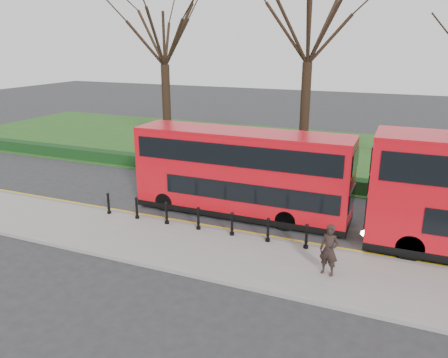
% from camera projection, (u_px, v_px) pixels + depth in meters
% --- Properties ---
extents(ground, '(120.00, 120.00, 0.00)m').
position_uv_depth(ground, '(211.00, 221.00, 20.60)').
color(ground, '#28282B').
rests_on(ground, ground).
extents(pavement, '(60.00, 4.00, 0.15)m').
position_uv_depth(pavement, '(180.00, 246.00, 17.94)').
color(pavement, gray).
rests_on(pavement, ground).
extents(kerb, '(60.00, 0.25, 0.16)m').
position_uv_depth(kerb, '(202.00, 228.00, 19.70)').
color(kerb, slate).
rests_on(kerb, ground).
extents(grass_verge, '(60.00, 18.00, 0.06)m').
position_uv_depth(grass_verge, '(291.00, 151.00, 33.78)').
color(grass_verge, '#204A18').
rests_on(grass_verge, ground).
extents(hedge, '(60.00, 0.90, 0.80)m').
position_uv_depth(hedge, '(257.00, 175.00, 26.46)').
color(hedge, black).
rests_on(hedge, ground).
extents(yellow_line_outer, '(60.00, 0.10, 0.01)m').
position_uv_depth(yellow_line_outer, '(204.00, 226.00, 19.98)').
color(yellow_line_outer, yellow).
rests_on(yellow_line_outer, ground).
extents(yellow_line_inner, '(60.00, 0.10, 0.01)m').
position_uv_depth(yellow_line_inner, '(206.00, 225.00, 20.16)').
color(yellow_line_inner, yellow).
rests_on(yellow_line_inner, ground).
extents(tree_left, '(7.67, 7.67, 11.98)m').
position_uv_depth(tree_left, '(164.00, 32.00, 29.74)').
color(tree_left, black).
rests_on(tree_left, ground).
extents(tree_mid, '(8.05, 8.05, 12.58)m').
position_uv_depth(tree_mid, '(310.00, 23.00, 25.91)').
color(tree_mid, black).
rests_on(tree_mid, ground).
extents(bollard_row, '(9.77, 0.15, 1.00)m').
position_uv_depth(bollard_row, '(198.00, 219.00, 19.21)').
color(bollard_row, black).
rests_on(bollard_row, pavement).
extents(bus_lead, '(10.39, 2.39, 4.13)m').
position_uv_depth(bus_lead, '(241.00, 173.00, 20.83)').
color(bus_lead, red).
rests_on(bus_lead, ground).
extents(pedestrian, '(0.77, 0.59, 1.88)m').
position_uv_depth(pedestrian, '(329.00, 250.00, 15.33)').
color(pedestrian, black).
rests_on(pedestrian, pavement).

